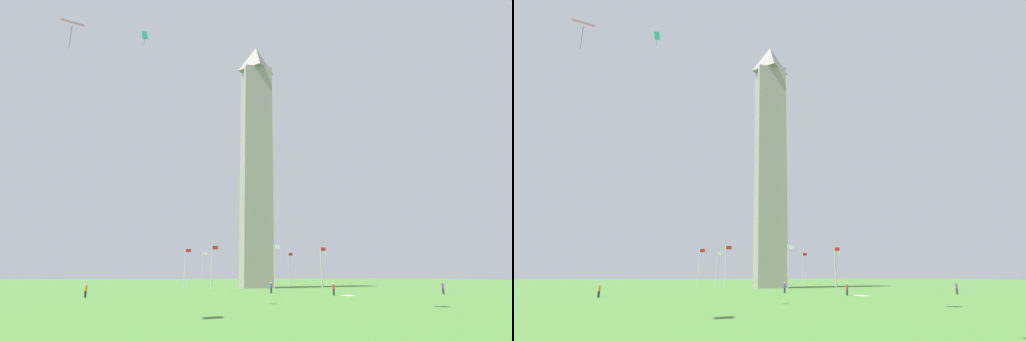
# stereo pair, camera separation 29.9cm
# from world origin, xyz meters

# --- Properties ---
(ground_plane) EXTENTS (260.00, 260.00, 0.00)m
(ground_plane) POSITION_xyz_m (0.00, 0.00, 0.00)
(ground_plane) COLOR #477A33
(obelisk_monument) EXTENTS (6.21, 6.21, 56.49)m
(obelisk_monument) POSITION_xyz_m (0.00, 0.00, 28.24)
(obelisk_monument) COLOR gray
(obelisk_monument) RESTS_ON ground
(flagpole_n) EXTENTS (1.12, 0.14, 7.82)m
(flagpole_n) POSITION_xyz_m (14.71, 0.00, 4.30)
(flagpole_n) COLOR silver
(flagpole_n) RESTS_ON ground
(flagpole_ne) EXTENTS (1.12, 0.14, 7.82)m
(flagpole_ne) POSITION_xyz_m (10.42, 10.36, 4.30)
(flagpole_ne) COLOR silver
(flagpole_ne) RESTS_ON ground
(flagpole_e) EXTENTS (1.12, 0.14, 7.82)m
(flagpole_e) POSITION_xyz_m (0.06, 14.65, 4.30)
(flagpole_e) COLOR silver
(flagpole_e) RESTS_ON ground
(flagpole_se) EXTENTS (1.12, 0.14, 7.82)m
(flagpole_se) POSITION_xyz_m (-10.30, 10.36, 4.30)
(flagpole_se) COLOR silver
(flagpole_se) RESTS_ON ground
(flagpole_s) EXTENTS (1.12, 0.14, 7.82)m
(flagpole_s) POSITION_xyz_m (-14.59, 0.00, 4.30)
(flagpole_s) COLOR silver
(flagpole_s) RESTS_ON ground
(flagpole_sw) EXTENTS (1.12, 0.14, 7.82)m
(flagpole_sw) POSITION_xyz_m (-10.30, -10.36, 4.30)
(flagpole_sw) COLOR silver
(flagpole_sw) RESTS_ON ground
(flagpole_w) EXTENTS (1.12, 0.14, 7.82)m
(flagpole_w) POSITION_xyz_m (0.06, -14.65, 4.30)
(flagpole_w) COLOR silver
(flagpole_w) RESTS_ON ground
(flagpole_nw) EXTENTS (1.12, 0.14, 7.82)m
(flagpole_nw) POSITION_xyz_m (10.42, -10.36, 4.30)
(flagpole_nw) COLOR silver
(flagpole_nw) RESTS_ON ground
(person_red_shirt) EXTENTS (0.32, 0.32, 1.63)m
(person_red_shirt) POSITION_xyz_m (4.53, -28.83, 0.81)
(person_red_shirt) COLOR #2D2D38
(person_red_shirt) RESTS_ON ground
(person_orange_shirt) EXTENTS (0.32, 0.32, 1.62)m
(person_orange_shirt) POSITION_xyz_m (-27.61, -26.45, 0.80)
(person_orange_shirt) COLOR #2D2D38
(person_orange_shirt) RESTS_ON ground
(person_purple_shirt) EXTENTS (0.32, 0.32, 1.64)m
(person_purple_shirt) POSITION_xyz_m (21.22, -29.38, 0.81)
(person_purple_shirt) COLOR #2D2D38
(person_purple_shirt) RESTS_ON ground
(person_blue_shirt) EXTENTS (0.32, 0.32, 1.64)m
(person_blue_shirt) POSITION_xyz_m (-2.32, -21.24, 0.81)
(person_blue_shirt) COLOR #2D2D38
(person_blue_shirt) RESTS_ON ground
(kite_pink_diamond) EXTENTS (1.78, 1.67, 2.41)m
(kite_pink_diamond) POSITION_xyz_m (-25.00, -54.24, 19.72)
(kite_pink_diamond) COLOR pink
(kite_cyan_box) EXTENTS (0.59, 0.86, 1.63)m
(kite_cyan_box) POSITION_xyz_m (-21.27, -44.41, 26.11)
(kite_cyan_box) COLOR #33C6D1
(picnic_blanket_near_first_person) EXTENTS (1.95, 2.18, 0.01)m
(picnic_blanket_near_first_person) POSITION_xyz_m (6.35, -29.45, 0.01)
(picnic_blanket_near_first_person) COLOR white
(picnic_blanket_near_first_person) RESTS_ON ground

